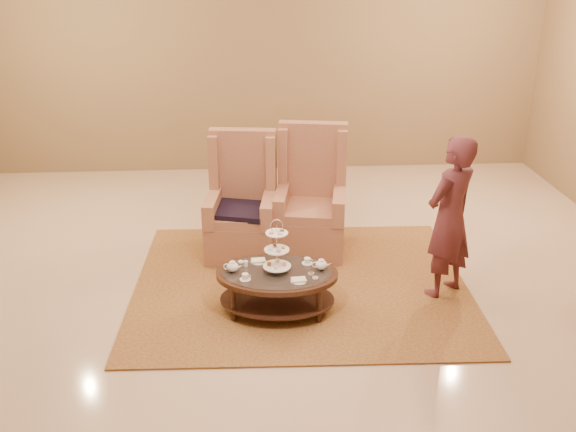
{
  "coord_description": "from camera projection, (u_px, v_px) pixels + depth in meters",
  "views": [
    {
      "loc": [
        -0.26,
        -5.28,
        3.11
      ],
      "look_at": [
        0.09,
        0.2,
        0.8
      ],
      "focal_mm": 40.0,
      "sensor_mm": 36.0,
      "label": 1
    }
  ],
  "objects": [
    {
      "name": "ground",
      "position": [
        280.0,
        302.0,
        6.08
      ],
      "size": [
        8.0,
        8.0,
        0.0
      ],
      "primitive_type": "plane",
      "color": "beige",
      "rests_on": "ground"
    },
    {
      "name": "ceiling",
      "position": [
        280.0,
        302.0,
        6.08
      ],
      "size": [
        8.0,
        8.0,
        0.02
      ],
      "primitive_type": "cube",
      "color": "silver",
      "rests_on": "ground"
    },
    {
      "name": "wall_back",
      "position": [
        265.0,
        51.0,
        9.08
      ],
      "size": [
        8.0,
        0.04,
        3.5
      ],
      "primitive_type": "cube",
      "color": "olive",
      "rests_on": "ground"
    },
    {
      "name": "rug",
      "position": [
        301.0,
        284.0,
        6.39
      ],
      "size": [
        3.34,
        2.81,
        0.02
      ],
      "rotation": [
        0.0,
        0.0,
        -0.03
      ],
      "color": "olive",
      "rests_on": "ground"
    },
    {
      "name": "tea_table",
      "position": [
        277.0,
        279.0,
        5.8
      ],
      "size": [
        1.17,
        0.86,
        0.92
      ],
      "rotation": [
        0.0,
        0.0,
        -0.09
      ],
      "color": "black",
      "rests_on": "ground"
    },
    {
      "name": "armchair_left",
      "position": [
        242.0,
        213.0,
        6.93
      ],
      "size": [
        0.8,
        0.82,
        1.33
      ],
      "rotation": [
        0.0,
        0.0,
        -0.12
      ],
      "color": "#AC6E51",
      "rests_on": "ground"
    },
    {
      "name": "armchair_right",
      "position": [
        311.0,
        209.0,
        7.02
      ],
      "size": [
        0.85,
        0.88,
        1.38
      ],
      "rotation": [
        0.0,
        0.0,
        -0.16
      ],
      "color": "#AC6E51",
      "rests_on": "ground"
    },
    {
      "name": "person",
      "position": [
        450.0,
        218.0,
        5.94
      ],
      "size": [
        0.69,
        0.65,
        1.58
      ],
      "rotation": [
        0.0,
        0.0,
        3.77
      ],
      "color": "#56242A",
      "rests_on": "ground"
    }
  ]
}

